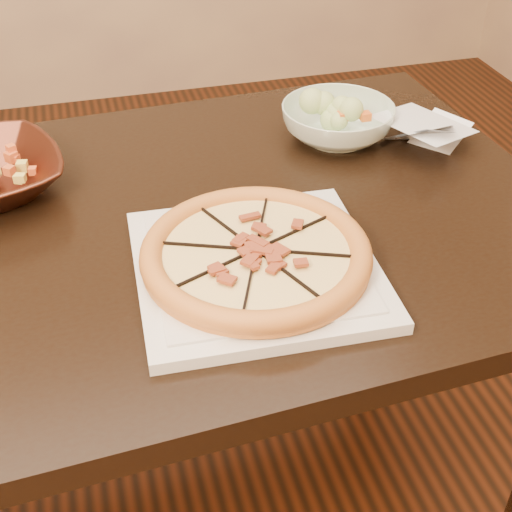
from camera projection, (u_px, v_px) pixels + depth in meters
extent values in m
cube|color=#3C190A|center=(139.00, 454.00, 1.67)|extent=(4.00, 4.00, 0.02)
cube|color=black|center=(159.00, 233.00, 1.10)|extent=(1.32, 0.89, 0.04)
cylinder|color=black|center=(383.00, 251.00, 1.69)|extent=(0.07, 0.07, 0.71)
cube|color=silver|center=(256.00, 268.00, 0.98)|extent=(0.34, 0.34, 0.02)
cube|color=silver|center=(256.00, 262.00, 0.97)|extent=(0.29, 0.29, 0.00)
cylinder|color=#AD6C27|center=(256.00, 257.00, 0.97)|extent=(0.31, 0.31, 0.01)
torus|color=#AD6C27|center=(256.00, 252.00, 0.96)|extent=(0.32, 0.32, 0.03)
cylinder|color=#F8E98B|center=(256.00, 253.00, 0.96)|extent=(0.25, 0.25, 0.01)
cube|color=black|center=(256.00, 250.00, 0.96)|extent=(0.12, 0.29, 0.01)
cube|color=black|center=(256.00, 250.00, 0.96)|extent=(0.29, 0.12, 0.01)
cube|color=black|center=(256.00, 250.00, 0.96)|extent=(0.29, 0.12, 0.01)
cube|color=black|center=(256.00, 250.00, 0.96)|extent=(0.12, 0.29, 0.01)
cube|color=brown|center=(269.00, 242.00, 0.97)|extent=(0.03, 0.02, 0.00)
cube|color=brown|center=(279.00, 231.00, 0.99)|extent=(0.03, 0.03, 0.00)
cube|color=brown|center=(279.00, 218.00, 1.02)|extent=(0.03, 0.03, 0.00)
cube|color=brown|center=(260.00, 235.00, 0.98)|extent=(0.02, 0.03, 0.00)
cube|color=brown|center=(253.00, 223.00, 1.01)|extent=(0.02, 0.03, 0.00)
cube|color=brown|center=(238.00, 213.00, 1.03)|extent=(0.01, 0.02, 0.00)
cube|color=brown|center=(241.00, 234.00, 0.99)|extent=(0.02, 0.03, 0.00)
cube|color=brown|center=(221.00, 228.00, 1.00)|extent=(0.02, 0.03, 0.00)
cube|color=brown|center=(196.00, 227.00, 1.00)|extent=(0.03, 0.03, 0.00)
cube|color=brown|center=(222.00, 242.00, 0.97)|extent=(0.03, 0.02, 0.00)
cube|color=brown|center=(199.00, 246.00, 0.96)|extent=(0.03, 0.02, 0.00)
cube|color=brown|center=(235.00, 251.00, 0.96)|extent=(0.03, 0.02, 0.00)
cube|color=brown|center=(217.00, 259.00, 0.94)|extent=(0.03, 0.02, 0.00)
cube|color=brown|center=(203.00, 273.00, 0.92)|extent=(0.03, 0.02, 0.00)
cube|color=brown|center=(239.00, 261.00, 0.94)|extent=(0.03, 0.03, 0.00)
cube|color=brown|center=(235.00, 276.00, 0.91)|extent=(0.03, 0.03, 0.00)
cube|color=brown|center=(242.00, 293.00, 0.88)|extent=(0.02, 0.03, 0.00)
cube|color=brown|center=(258.00, 269.00, 0.92)|extent=(0.02, 0.03, 0.00)
cube|color=brown|center=(274.00, 281.00, 0.90)|extent=(0.01, 0.02, 0.00)
cube|color=brown|center=(266.00, 258.00, 0.94)|extent=(0.02, 0.03, 0.00)
cube|color=brown|center=(285.00, 266.00, 0.93)|extent=(0.02, 0.03, 0.00)
cube|color=brown|center=(311.00, 268.00, 0.92)|extent=(0.03, 0.03, 0.00)
cube|color=brown|center=(280.00, 253.00, 0.95)|extent=(0.03, 0.02, 0.00)
cube|color=brown|center=(303.00, 250.00, 0.96)|extent=(0.03, 0.02, 0.00)
cube|color=brown|center=(322.00, 241.00, 0.97)|extent=(0.03, 0.02, 0.00)
cube|color=brown|center=(284.00, 241.00, 0.97)|extent=(0.03, 0.02, 0.00)
imported|color=silver|center=(337.00, 122.00, 1.29)|extent=(0.25, 0.25, 0.06)
sphere|color=#BDC991|center=(339.00, 97.00, 1.26)|extent=(0.04, 0.04, 0.04)
sphere|color=#BDC991|center=(345.00, 93.00, 1.27)|extent=(0.04, 0.04, 0.04)
sphere|color=#BDC991|center=(338.00, 88.00, 1.29)|extent=(0.04, 0.04, 0.04)
sphere|color=#BDC991|center=(336.00, 94.00, 1.27)|extent=(0.04, 0.04, 0.04)
sphere|color=#BDC991|center=(323.00, 94.00, 1.27)|extent=(0.04, 0.04, 0.04)
sphere|color=#BDC991|center=(338.00, 97.00, 1.26)|extent=(0.04, 0.04, 0.04)
sphere|color=#BDC991|center=(333.00, 101.00, 1.24)|extent=(0.04, 0.04, 0.04)
sphere|color=#BDC991|center=(340.00, 107.00, 1.23)|extent=(0.04, 0.04, 0.04)
sphere|color=#BDC991|center=(344.00, 99.00, 1.25)|extent=(0.04, 0.04, 0.04)
sphere|color=#BDC991|center=(357.00, 99.00, 1.25)|extent=(0.04, 0.04, 0.04)
cube|color=orange|center=(348.00, 95.00, 1.28)|extent=(0.02, 0.02, 0.01)
cube|color=orange|center=(330.00, 108.00, 1.24)|extent=(0.02, 0.02, 0.01)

